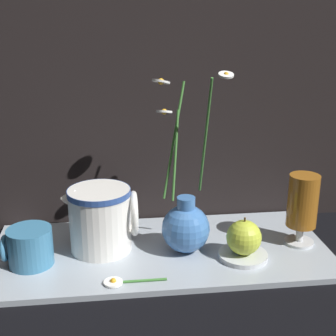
# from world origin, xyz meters

# --- Properties ---
(ground_plane) EXTENTS (6.00, 6.00, 0.00)m
(ground_plane) POSITION_xyz_m (0.00, 0.00, 0.00)
(ground_plane) COLOR black
(shelf) EXTENTS (0.71, 0.32, 0.01)m
(shelf) POSITION_xyz_m (0.00, 0.00, 0.01)
(shelf) COLOR #9EA8B2
(shelf) RESTS_ON ground_plane
(vase_with_flowers) EXTENTS (0.16, 0.12, 0.37)m
(vase_with_flowers) POSITION_xyz_m (0.05, -0.01, 0.07)
(vase_with_flowers) COLOR #3F72B7
(vase_with_flowers) RESTS_ON shelf
(yellow_mug) EXTENTS (0.10, 0.09, 0.08)m
(yellow_mug) POSITION_xyz_m (-0.26, -0.03, 0.05)
(yellow_mug) COLOR teal
(yellow_mug) RESTS_ON shelf
(ceramic_pitcher) EXTENTS (0.16, 0.13, 0.15)m
(ceramic_pitcher) POSITION_xyz_m (-0.12, 0.02, 0.09)
(ceramic_pitcher) COLOR white
(ceramic_pitcher) RESTS_ON shelf
(tea_glass) EXTENTS (0.06, 0.06, 0.16)m
(tea_glass) POSITION_xyz_m (0.30, -0.01, 0.11)
(tea_glass) COLOR silver
(tea_glass) RESTS_ON shelf
(saucer_plate) EXTENTS (0.10, 0.10, 0.01)m
(saucer_plate) POSITION_xyz_m (0.16, -0.06, 0.02)
(saucer_plate) COLOR silver
(saucer_plate) RESTS_ON shelf
(orange_fruit) EXTENTS (0.07, 0.07, 0.08)m
(orange_fruit) POSITION_xyz_m (0.16, -0.06, 0.06)
(orange_fruit) COLOR #B7C638
(orange_fruit) RESTS_ON saucer_plate
(loose_daisy) EXTENTS (0.12, 0.04, 0.01)m
(loose_daisy) POSITION_xyz_m (-0.09, -0.12, 0.02)
(loose_daisy) COLOR #3D7A33
(loose_daisy) RESTS_ON shelf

